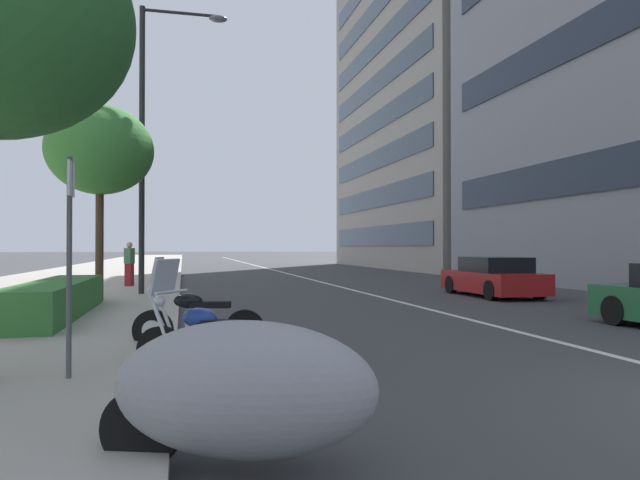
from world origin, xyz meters
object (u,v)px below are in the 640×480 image
Objects in this scene: pedestrian_on_plaza at (129,264)px; motorcycle_far_end_row at (196,322)px; car_following_behind at (493,278)px; parking_sign_by_curb at (70,245)px; street_lamp_with_banners at (154,126)px; motorcycle_second_in_row at (242,390)px; street_tree_near_plaza_corner at (100,151)px; motorcycle_under_tarp at (209,348)px.

motorcycle_far_end_row is at bearing 118.67° from pedestrian_on_plaza.
parking_sign_by_curb is (-10.27, 11.26, 1.05)m from car_following_behind.
motorcycle_far_end_row is 1.23× the size of pedestrian_on_plaza.
street_lamp_with_banners reaches higher than pedestrian_on_plaza.
motorcycle_second_in_row is at bearing 104.86° from motorcycle_far_end_row.
car_following_behind is 12.11m from street_lamp_with_banners.
motorcycle_far_end_row is 0.23× the size of street_lamp_with_banners.
street_tree_near_plaza_corner reaches higher than motorcycle_far_end_row.
street_tree_near_plaza_corner is at bearing -59.56° from motorcycle_far_end_row.
motorcycle_far_end_row is 11.08m from street_lamp_with_banners.
motorcycle_under_tarp is at bearing 117.60° from pedestrian_on_plaza.
street_lamp_with_banners is 6.06m from pedestrian_on_plaza.
street_tree_near_plaza_corner is at bearing 92.12° from car_following_behind.
street_lamp_with_banners is (1.89, 10.90, 4.91)m from car_following_behind.
street_tree_near_plaza_corner reaches higher than pedestrian_on_plaza.
motorcycle_far_end_row is 12.58m from car_following_behind.
street_lamp_with_banners reaches higher than motorcycle_under_tarp.
street_lamp_with_banners is (9.79, 1.11, 5.08)m from motorcycle_far_end_row.
car_following_behind is at bearing -47.63° from parking_sign_by_curb.
parking_sign_by_curb is at bearing 32.25° from motorcycle_under_tarp.
car_following_behind is 15.27m from parking_sign_by_curb.
pedestrian_on_plaza is at bearing -2.68° from street_tree_near_plaza_corner.
motorcycle_second_in_row is at bearing -174.98° from street_lamp_with_banners.
street_lamp_with_banners is 5.48× the size of pedestrian_on_plaza.
street_tree_near_plaza_corner is (10.15, 2.56, 3.88)m from motorcycle_under_tarp.
motorcycle_under_tarp is at bearing -68.54° from motorcycle_second_in_row.
car_following_behind is (13.11, -9.59, 0.01)m from motorcycle_second_in_row.
pedestrian_on_plaza is (16.16, 2.28, 0.55)m from motorcycle_under_tarp.
street_tree_near_plaza_corner is 6.88m from pedestrian_on_plaza.
pedestrian_on_plaza is at bearing 15.46° from street_lamp_with_banners.
parking_sign_by_curb is (0.11, 1.55, 1.21)m from motorcycle_under_tarp.
pedestrian_on_plaza is (3.88, 1.07, -4.52)m from street_lamp_with_banners.
street_lamp_with_banners is at bearing -48.00° from motorcycle_under_tarp.
motorcycle_under_tarp is at bearing -174.41° from street_lamp_with_banners.
parking_sign_by_curb is 16.07m from pedestrian_on_plaza.
parking_sign_by_curb reaches higher than car_following_behind.
pedestrian_on_plaza is (5.78, 11.98, 0.38)m from car_following_behind.
motorcycle_far_end_row is 0.38× the size of street_tree_near_plaza_corner.
motorcycle_second_in_row is 16.24m from car_following_behind.
pedestrian_on_plaza is at bearing -68.33° from motorcycle_far_end_row.
parking_sign_by_curb is 12.76m from street_lamp_with_banners.
pedestrian_on_plaza reaches higher than motorcycle_second_in_row.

